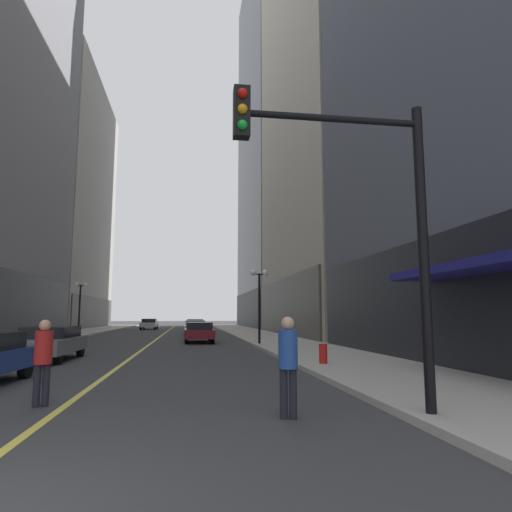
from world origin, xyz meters
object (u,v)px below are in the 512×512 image
Objects in this scene: car_white at (195,327)px; traffic_light_near_right at (365,200)px; street_lamp_right_mid at (259,290)px; car_grey at (50,342)px; car_silver at (149,324)px; car_green at (195,325)px; car_maroon at (199,331)px; pedestrian_in_red_jacket at (43,356)px; street_lamp_left_far at (80,297)px; fire_hydrant_right at (323,356)px; pedestrian_in_blue_hoodie at (288,358)px.

traffic_light_near_right reaches higher than car_white.
traffic_light_near_right reaches higher than street_lamp_right_mid.
car_white is 14.46m from street_lamp_right_mid.
car_silver is (0.48, 39.00, -0.00)m from car_grey.
car_white is 10.92m from car_green.
street_lamp_right_mid reaches higher than car_grey.
street_lamp_right_mid reaches higher than car_maroon.
car_silver is at bearing 126.88° from car_green.
pedestrian_in_red_jacket is at bearing -94.76° from car_green.
street_lamp_right_mid is (3.40, -3.87, 2.54)m from car_maroon.
car_green is 0.85× the size of traffic_light_near_right.
car_white is 0.81× the size of traffic_light_near_right.
street_lamp_left_far is 26.65m from fire_hydrant_right.
car_silver is 0.98× the size of street_lamp_left_far.
street_lamp_left_far reaches higher than car_green.
traffic_light_near_right is 1.28× the size of street_lamp_left_far.
fire_hydrant_right is at bearing 68.68° from pedestrian_in_blue_hoodie.
street_lamp_right_mid is at bearing -48.70° from car_maroon.
car_white is 31.90m from pedestrian_in_blue_hoodie.
traffic_light_near_right is at bearing -85.59° from car_white.
pedestrian_in_red_jacket is (2.14, -48.51, 0.26)m from car_silver.
car_grey is 1.04× the size of car_silver.
pedestrian_in_blue_hoodie reaches higher than car_grey.
fire_hydrant_right is (13.30, -22.92, -2.86)m from street_lamp_left_far.
car_white is 1.03× the size of street_lamp_left_far.
traffic_light_near_right reaches higher than car_maroon.
street_lamp_right_mid reaches higher than fire_hydrant_right.
car_grey and car_white have the same top height.
car_green is 2.74× the size of pedestrian_in_blue_hoodie.
car_white is at bearing -90.63° from car_green.
car_silver is at bearing 98.89° from traffic_light_near_right.
pedestrian_in_red_jacket is at bearing 158.21° from traffic_light_near_right.
traffic_light_near_right is at bearing -86.86° from car_green.
car_white is at bearing 10.99° from street_lamp_left_far.
traffic_light_near_right is (5.81, -2.32, 2.76)m from pedestrian_in_red_jacket.
car_maroon is (6.08, 10.74, 0.00)m from car_grey.
traffic_light_near_right is 7.06× the size of fire_hydrant_right.
street_lamp_right_mid is (9.00, -32.12, 2.54)m from car_silver.
street_lamp_right_mid is (9.48, 6.87, 2.54)m from car_grey.
car_green is 1.08× the size of street_lamp_left_far.
traffic_light_near_right is at bearing -101.27° from fire_hydrant_right.
car_grey is 12.35m from car_maroon.
car_white is at bearing 92.26° from pedestrian_in_blue_hoodie.
car_grey is 0.99× the size of car_white.
car_green and car_silver have the same top height.
car_grey is 0.95× the size of car_green.
street_lamp_left_far is at bearing 109.25° from pedestrian_in_blue_hoodie.
street_lamp_right_mid reaches higher than car_silver.
car_green is at bearing 85.24° from pedestrian_in_red_jacket.
traffic_light_near_right reaches higher than pedestrian_in_blue_hoodie.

